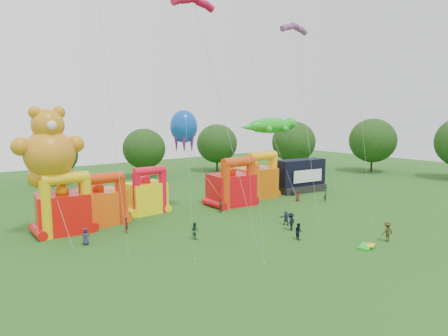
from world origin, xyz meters
TOP-DOWN VIEW (x-y plane):
  - ground at (0.00, 0.00)m, footprint 160.00×160.00m
  - tree_ring at (-1.17, 0.61)m, footprint 122.30×124.39m
  - bouncy_castle_0 at (-15.32, 26.84)m, footprint 5.69×4.80m
  - bouncy_castle_1 at (-11.13, 27.79)m, footprint 5.59×4.64m
  - bouncy_castle_2 at (-4.54, 29.30)m, footprint 4.77×3.90m
  - bouncy_castle_3 at (6.83, 26.07)m, footprint 6.18×5.21m
  - bouncy_castle_4 at (12.90, 27.91)m, footprint 6.28×5.34m
  - stage_trailer at (21.41, 26.72)m, footprint 8.58×4.14m
  - teddy_bear_kite at (-16.39, 26.72)m, footprint 7.09×8.61m
  - gecko_kite at (17.65, 28.47)m, footprint 11.86×8.77m
  - octopus_kite at (1.95, 26.50)m, footprint 6.22×6.01m
  - parafoil_kites at (-3.46, 14.44)m, footprint 26.63×10.27m
  - diamond_kites at (3.02, 14.28)m, footprint 25.10×17.02m
  - folded_kite_bundle at (5.75, 4.51)m, footprint 2.22×1.64m
  - spectator_0 at (-14.90, 21.45)m, footprint 0.84×0.57m
  - spectator_1 at (-10.13, 22.78)m, footprint 0.58×0.73m
  - spectator_2 at (-5.55, 16.64)m, footprint 0.73×0.90m
  - spectator_3 at (4.35, 12.80)m, footprint 1.38×0.97m
  - spectator_4 at (3.01, 23.63)m, footprint 1.08×1.02m
  - spectator_5 at (5.50, 14.63)m, footprint 1.18×1.47m
  - spectator_6 at (15.81, 22.17)m, footprint 0.91×0.79m
  - spectator_7 at (18.82, 19.64)m, footprint 0.77×0.66m
  - spectator_8 at (2.62, 10.16)m, footprint 0.85×0.97m
  - spectator_9 at (9.11, 4.40)m, footprint 1.44×1.09m

SIDE VIEW (x-z plane):
  - ground at x=0.00m, z-range 0.00..0.00m
  - folded_kite_bundle at x=5.75m, z-range -0.02..0.29m
  - spectator_5 at x=5.50m, z-range 0.00..1.56m
  - spectator_6 at x=15.81m, z-range 0.00..1.57m
  - spectator_0 at x=-14.90m, z-range 0.00..1.66m
  - spectator_8 at x=2.62m, z-range 0.00..1.68m
  - spectator_2 at x=-5.55m, z-range 0.00..1.72m
  - spectator_1 at x=-10.13m, z-range 0.00..1.74m
  - spectator_4 at x=3.01m, z-range 0.00..1.79m
  - spectator_7 at x=18.82m, z-range 0.00..1.79m
  - spectator_3 at x=4.35m, z-range 0.00..1.94m
  - spectator_9 at x=9.11m, z-range 0.00..1.98m
  - bouncy_castle_1 at x=-11.13m, z-range -0.73..5.32m
  - bouncy_castle_2 at x=-4.54m, z-range -0.71..5.32m
  - bouncy_castle_0 at x=-15.32m, z-range -0.79..5.79m
  - stage_trailer at x=21.41m, z-range -0.10..5.18m
  - bouncy_castle_3 at x=6.83m, z-range -0.82..5.92m
  - bouncy_castle_4 at x=12.90m, z-range -0.85..6.13m
  - octopus_kite at x=1.95m, z-range -0.67..12.43m
  - tree_ring at x=-1.17m, z-range 0.22..12.30m
  - gecko_kite at x=17.65m, z-range 1.93..13.89m
  - teddy_bear_kite at x=-16.39m, z-range 1.85..15.25m
  - parafoil_kites at x=-3.46m, z-range -2.49..26.76m
  - diamond_kites at x=3.02m, z-range -3.96..36.97m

